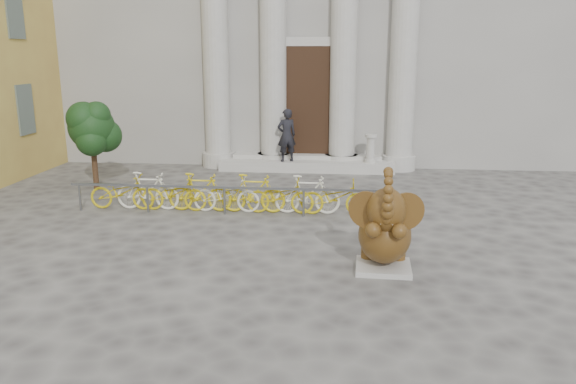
# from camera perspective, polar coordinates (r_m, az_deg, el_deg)

# --- Properties ---
(ground) EXTENTS (80.00, 80.00, 0.00)m
(ground) POSITION_cam_1_polar(r_m,az_deg,el_deg) (10.63, -1.38, -8.04)
(ground) COLOR #474442
(ground) RESTS_ON ground
(classical_building) EXTENTS (22.00, 10.70, 12.00)m
(classical_building) POSITION_cam_1_polar(r_m,az_deg,el_deg) (24.82, 2.88, 18.59)
(classical_building) COLOR gray
(classical_building) RESTS_ON ground
(entrance_steps) EXTENTS (6.00, 1.20, 0.36)m
(entrance_steps) POSITION_cam_1_polar(r_m,az_deg,el_deg) (19.59, 1.90, 2.78)
(entrance_steps) COLOR #A8A59E
(entrance_steps) RESTS_ON ground
(elephant_statue) EXTENTS (1.37, 1.53, 2.04)m
(elephant_statue) POSITION_cam_1_polar(r_m,az_deg,el_deg) (10.56, 9.81, -4.11)
(elephant_statue) COLOR #A8A59E
(elephant_statue) RESTS_ON ground
(bike_rack) EXTENTS (8.00, 0.53, 1.00)m
(bike_rack) POSITION_cam_1_polar(r_m,az_deg,el_deg) (14.43, -6.28, -0.08)
(bike_rack) COLOR slate
(bike_rack) RESTS_ON ground
(tree) EXTENTS (1.52, 1.38, 2.63)m
(tree) POSITION_cam_1_polar(r_m,az_deg,el_deg) (17.39, -19.26, 6.10)
(tree) COLOR #332114
(tree) RESTS_ON ground
(pedestrian) EXTENTS (0.77, 0.65, 1.80)m
(pedestrian) POSITION_cam_1_polar(r_m,az_deg,el_deg) (19.12, -0.14, 5.78)
(pedestrian) COLOR black
(pedestrian) RESTS_ON entrance_steps
(balustrade_post) EXTENTS (0.39, 0.39, 0.96)m
(balustrade_post) POSITION_cam_1_polar(r_m,az_deg,el_deg) (19.17, 8.39, 4.28)
(balustrade_post) COLOR #A8A59E
(balustrade_post) RESTS_ON entrance_steps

